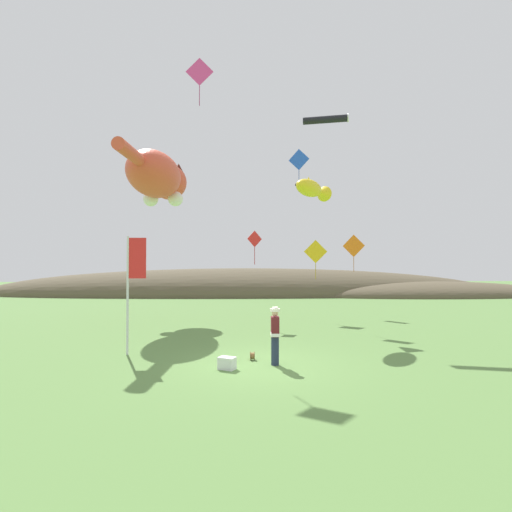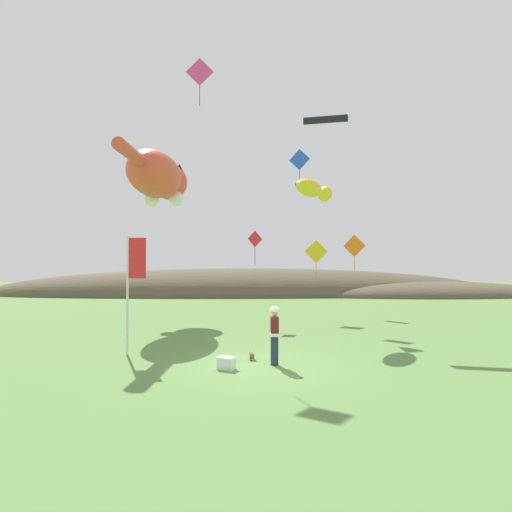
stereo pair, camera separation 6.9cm
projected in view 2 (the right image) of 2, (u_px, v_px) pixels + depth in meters
ground_plane at (261, 365)px, 12.20m from camera, size 120.00×120.00×0.00m
distant_hill_ridge at (274, 294)px, 41.22m from camera, size 57.83×12.69×5.39m
festival_attendant at (275, 334)px, 12.23m from camera, size 0.30×0.43×1.77m
kite_spool at (252, 356)px, 12.86m from camera, size 0.15×0.27×0.27m
picnic_cooler at (226, 363)px, 11.72m from camera, size 0.59×0.52×0.36m
festival_banner_pole at (132, 277)px, 13.70m from camera, size 0.66×0.08×4.05m
kite_giant_cat at (158, 178)px, 22.20m from camera, size 3.03×9.39×2.85m
kite_fish_windsock at (312, 189)px, 18.66m from camera, size 2.31×2.84×0.90m
kite_tube_streamer at (327, 119)px, 20.27m from camera, size 2.32×0.94×0.44m
kite_diamond_orange at (354, 246)px, 24.66m from camera, size 1.18×0.78×2.30m
kite_diamond_gold at (316, 252)px, 22.49m from camera, size 1.32×0.13×2.22m
kite_diamond_blue at (299, 160)px, 23.43m from camera, size 1.16×0.52×2.16m
kite_diamond_pink at (200, 72)px, 17.66m from camera, size 1.24×0.07×2.14m
kite_diamond_red at (255, 239)px, 20.80m from camera, size 0.78×0.41×1.77m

